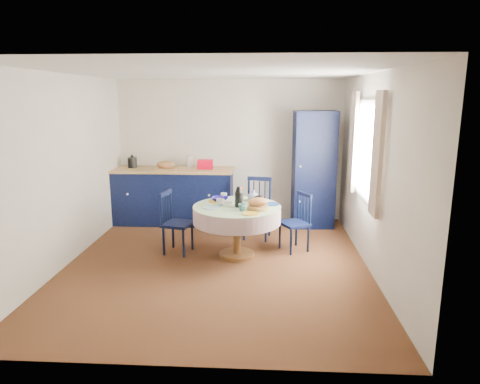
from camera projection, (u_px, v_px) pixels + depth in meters
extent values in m
plane|color=black|center=(217.00, 264.00, 5.76)|extent=(4.50, 4.50, 0.00)
plane|color=white|center=(215.00, 72.00, 5.21)|extent=(4.50, 4.50, 0.00)
cube|color=silver|center=(230.00, 151.00, 7.68)|extent=(4.00, 0.02, 2.50)
cube|color=silver|center=(64.00, 171.00, 5.60)|extent=(0.02, 4.50, 2.50)
cube|color=silver|center=(374.00, 174.00, 5.37)|extent=(0.02, 4.50, 2.50)
plane|color=white|center=(369.00, 151.00, 5.61)|extent=(0.00, 1.20, 1.20)
cube|color=beige|center=(377.00, 155.00, 4.92)|extent=(0.05, 0.34, 1.45)
cube|color=beige|center=(353.00, 142.00, 6.28)|extent=(0.05, 0.34, 1.45)
cube|color=black|center=(172.00, 197.00, 7.56)|extent=(2.12, 0.64, 0.93)
cube|color=#AF7B50|center=(171.00, 170.00, 7.46)|extent=(2.18, 0.68, 0.04)
cube|color=#9E0117|center=(205.00, 164.00, 7.44)|extent=(0.26, 0.14, 0.16)
cube|color=#AF7B50|center=(166.00, 169.00, 7.37)|extent=(0.34, 0.24, 0.02)
ellipsoid|color=#B77D47|center=(165.00, 165.00, 7.35)|extent=(0.31, 0.20, 0.13)
cylinder|color=silver|center=(190.00, 162.00, 7.53)|extent=(0.12, 0.12, 0.22)
cube|color=black|center=(314.00, 170.00, 7.26)|extent=(0.72, 0.54, 1.97)
cylinder|color=white|center=(299.00, 166.00, 7.01)|extent=(0.04, 0.02, 0.04)
cylinder|color=white|center=(298.00, 201.00, 7.14)|extent=(0.04, 0.02, 0.04)
cylinder|color=brown|center=(237.00, 254.00, 6.03)|extent=(0.50, 0.50, 0.05)
cylinder|color=brown|center=(237.00, 232.00, 5.96)|extent=(0.11, 0.11, 0.66)
cylinder|color=brown|center=(237.00, 208.00, 5.88)|extent=(1.15, 1.15, 0.03)
cylinder|color=white|center=(237.00, 215.00, 5.90)|extent=(1.21, 1.21, 0.22)
cylinder|color=silver|center=(237.00, 206.00, 5.88)|extent=(1.21, 1.21, 0.01)
cylinder|color=#8BC4C3|center=(212.00, 208.00, 5.76)|extent=(0.22, 0.22, 0.01)
cylinder|color=gold|center=(250.00, 214.00, 5.47)|extent=(0.22, 0.22, 0.01)
cylinder|color=navy|center=(271.00, 204.00, 5.96)|extent=(0.22, 0.22, 0.01)
cylinder|color=#95B977|center=(248.00, 199.00, 6.28)|extent=(0.22, 0.22, 0.01)
cylinder|color=gold|center=(216.00, 201.00, 6.11)|extent=(0.22, 0.22, 0.01)
cylinder|color=#A78343|center=(258.00, 208.00, 5.69)|extent=(0.28, 0.28, 0.05)
ellipsoid|color=#B77D47|center=(258.00, 202.00, 5.67)|extent=(0.26, 0.16, 0.11)
cube|color=silver|center=(228.00, 202.00, 6.02)|extent=(0.10, 0.07, 0.04)
cylinder|color=black|center=(184.00, 243.00, 5.95)|extent=(0.03, 0.03, 0.41)
cylinder|color=black|center=(192.00, 236.00, 6.26)|extent=(0.03, 0.03, 0.41)
cylinder|color=black|center=(164.00, 241.00, 6.03)|extent=(0.03, 0.03, 0.41)
cylinder|color=black|center=(173.00, 234.00, 6.34)|extent=(0.03, 0.03, 0.41)
cube|color=black|center=(178.00, 224.00, 6.10)|extent=(0.46, 0.47, 0.04)
cylinder|color=black|center=(161.00, 210.00, 5.94)|extent=(0.03, 0.03, 0.46)
cylinder|color=black|center=(171.00, 205.00, 6.24)|extent=(0.03, 0.03, 0.46)
cube|color=black|center=(165.00, 193.00, 6.05)|extent=(0.11, 0.36, 0.06)
cylinder|color=black|center=(163.00, 210.00, 6.02)|extent=(0.02, 0.02, 0.38)
cylinder|color=black|center=(166.00, 209.00, 6.10)|extent=(0.02, 0.02, 0.38)
cylinder|color=black|center=(169.00, 207.00, 6.18)|extent=(0.02, 0.02, 0.38)
cylinder|color=black|center=(244.00, 227.00, 6.66)|extent=(0.04, 0.04, 0.44)
cylinder|color=black|center=(266.00, 228.00, 6.58)|extent=(0.04, 0.04, 0.44)
cylinder|color=black|center=(248.00, 221.00, 6.97)|extent=(0.04, 0.04, 0.44)
cylinder|color=black|center=(269.00, 222.00, 6.89)|extent=(0.04, 0.04, 0.44)
cube|color=black|center=(257.00, 210.00, 6.72)|extent=(0.49, 0.48, 0.04)
cylinder|color=black|center=(249.00, 192.00, 6.88)|extent=(0.04, 0.04, 0.49)
cylinder|color=black|center=(270.00, 193.00, 6.80)|extent=(0.04, 0.04, 0.49)
cube|color=black|center=(260.00, 179.00, 6.79)|extent=(0.39, 0.11, 0.06)
cylinder|color=black|center=(254.00, 193.00, 6.87)|extent=(0.02, 0.02, 0.41)
cylinder|color=black|center=(259.00, 194.00, 6.85)|extent=(0.02, 0.02, 0.41)
cylinder|color=black|center=(265.00, 194.00, 6.83)|extent=(0.02, 0.02, 0.41)
cylinder|color=black|center=(280.00, 236.00, 6.31)|extent=(0.03, 0.03, 0.39)
cylinder|color=black|center=(291.00, 242.00, 6.04)|extent=(0.03, 0.03, 0.39)
cylinder|color=black|center=(296.00, 233.00, 6.43)|extent=(0.03, 0.03, 0.39)
cylinder|color=black|center=(308.00, 239.00, 6.16)|extent=(0.03, 0.03, 0.39)
cube|color=black|center=(294.00, 223.00, 6.19)|extent=(0.50, 0.51, 0.04)
cylinder|color=black|center=(298.00, 205.00, 6.34)|extent=(0.03, 0.03, 0.43)
cylinder|color=black|center=(310.00, 210.00, 6.07)|extent=(0.03, 0.03, 0.43)
cube|color=black|center=(304.00, 195.00, 6.16)|extent=(0.20, 0.32, 0.05)
cylinder|color=black|center=(301.00, 208.00, 6.28)|extent=(0.02, 0.02, 0.36)
cylinder|color=black|center=(304.00, 209.00, 6.21)|extent=(0.02, 0.02, 0.36)
cylinder|color=black|center=(307.00, 210.00, 6.14)|extent=(0.02, 0.02, 0.36)
imported|color=silver|center=(221.00, 202.00, 5.91)|extent=(0.12, 0.12, 0.09)
imported|color=#336C72|center=(242.00, 207.00, 5.61)|extent=(0.10, 0.10, 0.09)
imported|color=black|center=(259.00, 200.00, 6.03)|extent=(0.13, 0.13, 0.10)
imported|color=silver|center=(224.00, 196.00, 6.26)|extent=(0.10, 0.10, 0.09)
imported|color=#120A6A|center=(220.00, 199.00, 6.13)|extent=(0.24, 0.24, 0.06)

